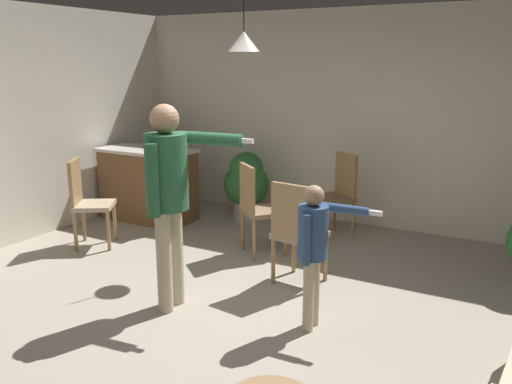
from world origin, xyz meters
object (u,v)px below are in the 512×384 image
Objects in this scene: dining_chair_spare at (338,192)px; potted_plant_corner at (246,183)px; dining_chair_by_counter at (87,200)px; dining_chair_near_wall at (257,206)px; person_adult at (169,185)px; person_child at (314,241)px; dining_chair_centre_back at (296,230)px; kitchen_counter at (148,184)px.

dining_chair_spare reaches higher than potted_plant_corner.
dining_chair_by_counter and dining_chair_near_wall have the same top height.
dining_chair_near_wall reaches higher than potted_plant_corner.
dining_chair_near_wall is 1.00× the size of dining_chair_spare.
dining_chair_spare is (2.34, 1.70, 0.00)m from dining_chair_by_counter.
person_adult is 2.75m from potted_plant_corner.
person_adult reaches higher than person_child.
dining_chair_near_wall is 1.33m from potted_plant_corner.
dining_chair_near_wall is 0.91m from dining_chair_centre_back.
dining_chair_by_counter and dining_chair_spare have the same top height.
person_adult is at bearing -80.24° from person_child.
dining_chair_by_counter and dining_chair_centre_back have the same top height.
person_child is at bearing -50.04° from potted_plant_corner.
dining_chair_centre_back and dining_chair_spare have the same top height.
kitchen_counter is 1.09× the size of person_child.
potted_plant_corner is at bearing -141.72° from person_child.
person_child reaches higher than potted_plant_corner.
person_adult reaches higher than dining_chair_spare.
person_adult reaches higher than potted_plant_corner.
dining_chair_near_wall is 1.00× the size of dining_chair_centre_back.
dining_chair_centre_back is (0.72, 0.94, -0.53)m from person_adult.
dining_chair_spare is (-0.66, 2.26, -0.18)m from person_child.
dining_chair_spare is at bearing 12.26° from kitchen_counter.
person_child is 2.36m from dining_chair_spare.
dining_chair_centre_back is (0.72, -0.56, 0.00)m from dining_chair_near_wall.
dining_chair_centre_back is at bearing 60.58° from dining_chair_by_counter.
dining_chair_near_wall is at bearing 174.11° from person_adult.
kitchen_counter is 1.26× the size of dining_chair_near_wall.
dining_chair_centre_back is 1.57m from dining_chair_spare.
potted_plant_corner is at bearing -169.36° from person_adult.
person_child is at bearing -6.43° from dining_chair_near_wall.
dining_chair_by_counter is (0.10, -1.17, 0.07)m from kitchen_counter.
dining_chair_centre_back is (-0.47, 0.70, -0.18)m from person_child.
dining_chair_spare is at bearing 104.15° from dining_chair_centre_back.
person_child is 1.16× the size of dining_chair_by_counter.
person_child reaches higher than kitchen_counter.
dining_chair_centre_back is 2.21m from potted_plant_corner.
potted_plant_corner is at bearing 29.58° from dining_chair_spare.
kitchen_counter is at bearing 166.04° from dining_chair_centre_back.
kitchen_counter is at bearing 45.40° from dining_chair_spare.
dining_chair_spare is at bearing -165.44° from person_child.
person_adult reaches higher than dining_chair_centre_back.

